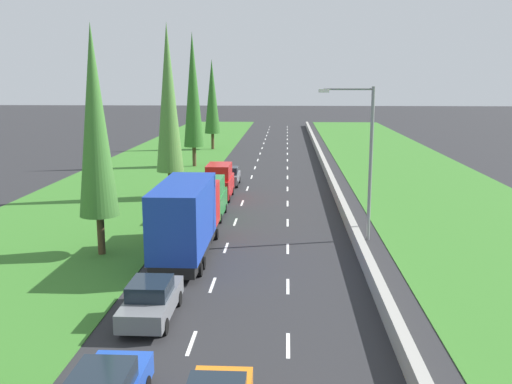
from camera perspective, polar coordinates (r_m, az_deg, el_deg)
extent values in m
plane|color=#28282B|center=(59.02, 1.43, 1.95)|extent=(300.00, 300.00, 0.00)
cube|color=#387528|center=(60.69, -10.60, 2.04)|extent=(14.00, 140.00, 0.04)
cube|color=#387528|center=(60.35, 15.19, 1.79)|extent=(14.00, 140.00, 0.04)
cube|color=#9E9B93|center=(59.07, 6.97, 2.30)|extent=(0.44, 120.00, 0.85)
cube|color=white|center=(21.68, -6.41, -14.65)|extent=(0.14, 2.00, 0.01)
cube|color=white|center=(27.15, -4.33, -9.17)|extent=(0.14, 2.00, 0.01)
cube|color=white|center=(32.80, -3.00, -5.54)|extent=(0.14, 2.00, 0.01)
cube|color=white|center=(38.56, -2.06, -2.99)|extent=(0.14, 2.00, 0.01)
cube|color=white|center=(44.38, -1.38, -1.10)|extent=(0.14, 2.00, 0.01)
cube|color=white|center=(50.24, -0.86, 0.34)|extent=(0.14, 2.00, 0.01)
cube|color=white|center=(56.14, -0.44, 1.49)|extent=(0.14, 2.00, 0.01)
cube|color=white|center=(62.05, -0.10, 2.42)|extent=(0.14, 2.00, 0.01)
cube|color=white|center=(67.98, 0.17, 3.18)|extent=(0.14, 2.00, 0.01)
cube|color=white|center=(73.92, 0.41, 3.82)|extent=(0.14, 2.00, 0.01)
cube|color=white|center=(79.87, 0.61, 4.37)|extent=(0.14, 2.00, 0.01)
cube|color=white|center=(85.82, 0.78, 4.84)|extent=(0.14, 2.00, 0.01)
cube|color=white|center=(91.79, 0.93, 5.25)|extent=(0.14, 2.00, 0.01)
cube|color=white|center=(97.75, 1.06, 5.61)|extent=(0.14, 2.00, 0.01)
cube|color=white|center=(103.72, 1.18, 5.93)|extent=(0.14, 2.00, 0.01)
cube|color=white|center=(109.70, 1.28, 6.21)|extent=(0.14, 2.00, 0.01)
cube|color=white|center=(115.67, 1.37, 6.47)|extent=(0.14, 2.00, 0.01)
cube|color=white|center=(21.42, 3.19, -14.93)|extent=(0.14, 2.00, 0.01)
cube|color=white|center=(26.94, 3.17, -9.32)|extent=(0.14, 2.00, 0.01)
cube|color=white|center=(32.63, 3.16, -5.64)|extent=(0.14, 2.00, 0.01)
cube|color=white|center=(38.41, 3.15, -3.06)|extent=(0.14, 2.00, 0.01)
cube|color=white|center=(44.25, 3.14, -1.15)|extent=(0.14, 2.00, 0.01)
cube|color=white|center=(50.13, 3.14, 0.30)|extent=(0.14, 2.00, 0.01)
cube|color=white|center=(56.04, 3.13, 1.45)|extent=(0.14, 2.00, 0.01)
cube|color=white|center=(61.96, 3.13, 2.39)|extent=(0.14, 2.00, 0.01)
cube|color=white|center=(67.90, 3.13, 3.15)|extent=(0.14, 2.00, 0.01)
cube|color=white|center=(73.84, 3.13, 3.80)|extent=(0.14, 2.00, 0.01)
cube|color=white|center=(79.80, 3.12, 4.35)|extent=(0.14, 2.00, 0.01)
cube|color=white|center=(85.76, 3.12, 4.82)|extent=(0.14, 2.00, 0.01)
cube|color=white|center=(91.72, 3.12, 5.23)|extent=(0.14, 2.00, 0.01)
cube|color=white|center=(97.70, 3.12, 5.59)|extent=(0.14, 2.00, 0.01)
cube|color=white|center=(103.67, 3.12, 5.91)|extent=(0.14, 2.00, 0.01)
cube|color=white|center=(109.65, 3.12, 6.20)|extent=(0.14, 2.00, 0.01)
cube|color=white|center=(115.62, 3.12, 6.45)|extent=(0.14, 2.00, 0.01)
cube|color=#19232D|center=(16.99, -15.10, -17.64)|extent=(1.56, 1.90, 0.60)
cube|color=slate|center=(23.63, -10.30, -10.74)|extent=(1.76, 4.50, 0.72)
cube|color=#19232D|center=(23.26, -10.44, -9.36)|extent=(1.56, 1.90, 0.60)
cylinder|color=black|center=(25.20, -11.34, -10.24)|extent=(0.22, 0.64, 0.64)
cylinder|color=black|center=(24.87, -7.71, -10.42)|extent=(0.22, 0.64, 0.64)
cylinder|color=black|center=(22.72, -13.10, -12.75)|extent=(0.22, 0.64, 0.64)
cylinder|color=black|center=(22.35, -9.06, -13.02)|extent=(0.22, 0.64, 0.64)
cube|color=black|center=(31.41, -6.74, -5.23)|extent=(2.20, 9.40, 0.56)
cube|color=red|center=(34.48, -5.79, -1.11)|extent=(2.40, 2.20, 2.50)
cube|color=#19389E|center=(29.87, -7.17, -2.27)|extent=(2.44, 7.20, 3.30)
cylinder|color=black|center=(34.81, -7.63, -4.11)|extent=(0.22, 0.64, 0.64)
cylinder|color=black|center=(34.47, -3.96, -4.19)|extent=(0.22, 0.64, 0.64)
cylinder|color=black|center=(29.67, -9.58, -6.87)|extent=(0.22, 0.64, 0.64)
cylinder|color=black|center=(29.27, -5.27, -7.01)|extent=(0.22, 0.64, 0.64)
cylinder|color=black|center=(28.67, -10.05, -7.53)|extent=(0.22, 0.64, 0.64)
cylinder|color=black|center=(28.25, -5.58, -7.69)|extent=(0.22, 0.64, 0.64)
cube|color=#237A33|center=(39.69, -4.58, -1.11)|extent=(1.90, 4.90, 1.40)
cube|color=#237A33|center=(39.15, -4.66, 0.59)|extent=(1.80, 3.10, 1.10)
cylinder|color=black|center=(41.43, -5.48, -1.59)|extent=(0.22, 0.64, 0.64)
cylinder|color=black|center=(41.21, -3.09, -1.63)|extent=(0.22, 0.64, 0.64)
cylinder|color=black|center=(38.51, -6.14, -2.59)|extent=(0.22, 0.64, 0.64)
cylinder|color=black|center=(38.27, -3.57, -2.63)|extent=(0.22, 0.64, 0.64)
cube|color=red|center=(45.97, -3.63, 0.59)|extent=(1.90, 4.90, 1.40)
cube|color=red|center=(45.47, -3.69, 2.07)|extent=(1.80, 3.10, 1.10)
cylinder|color=black|center=(47.69, -4.44, 0.11)|extent=(0.22, 0.64, 0.64)
cylinder|color=black|center=(47.50, -2.36, 0.09)|extent=(0.22, 0.64, 0.64)
cylinder|color=black|center=(44.74, -4.94, -0.63)|extent=(0.22, 0.64, 0.64)
cylinder|color=black|center=(44.53, -2.73, -0.66)|extent=(0.22, 0.64, 0.64)
cube|color=slate|center=(51.73, -2.65, 1.43)|extent=(1.68, 3.90, 0.76)
cube|color=#19232D|center=(51.32, -2.69, 2.14)|extent=(1.52, 1.60, 0.64)
cylinder|color=black|center=(53.06, -3.33, 1.25)|extent=(0.22, 0.64, 0.64)
cylinder|color=black|center=(52.91, -1.69, 1.24)|extent=(0.22, 0.64, 0.64)
cylinder|color=black|center=(50.69, -3.63, 0.78)|extent=(0.22, 0.64, 0.64)
cylinder|color=black|center=(50.54, -1.92, 0.76)|extent=(0.22, 0.64, 0.64)
cylinder|color=#4C3823|center=(32.40, -15.10, -4.12)|extent=(0.40, 0.40, 2.20)
cone|color=#3D752D|center=(31.39, -15.66, 6.77)|extent=(2.11, 2.11, 10.09)
cylinder|color=#4C3823|center=(46.47, -8.43, 0.71)|extent=(0.41, 0.41, 2.20)
cone|color=#4C7F38|center=(45.74, -8.68, 9.18)|extent=(2.14, 2.14, 11.51)
cylinder|color=#4C3823|center=(63.24, -6.13, 3.52)|extent=(0.41, 0.41, 2.20)
cone|color=#2D6623|center=(62.70, -6.27, 10.02)|extent=(2.16, 2.16, 12.13)
cylinder|color=#4C3823|center=(78.58, -4.31, 5.03)|extent=(0.40, 0.40, 2.20)
cone|color=#2D6623|center=(78.18, -4.37, 9.42)|extent=(2.10, 2.10, 9.83)
cylinder|color=gray|center=(34.08, 11.28, 2.63)|extent=(0.20, 0.20, 9.00)
cylinder|color=gray|center=(33.56, 9.16, 10.04)|extent=(2.80, 0.12, 0.12)
cube|color=silver|center=(33.44, 6.74, 9.93)|extent=(0.60, 0.28, 0.20)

